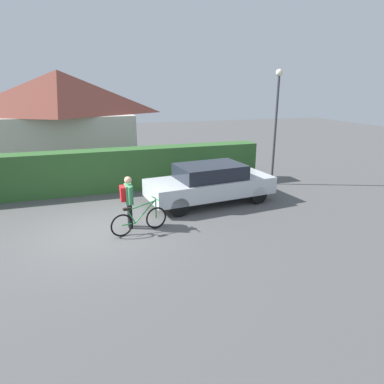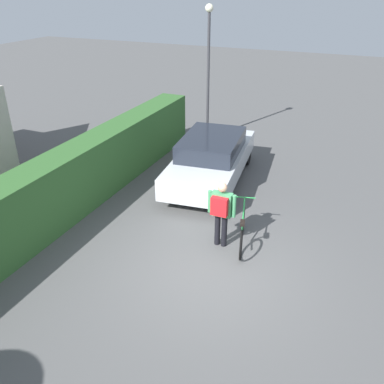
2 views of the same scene
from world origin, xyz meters
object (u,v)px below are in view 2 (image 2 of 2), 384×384
parked_car_near (211,158)px  bicycle (242,230)px  street_lamp (208,57)px  person_rider (221,209)px

parked_car_near → bicycle: parked_car_near is taller
street_lamp → person_rider: bearing=-156.1°
bicycle → parked_car_near: bearing=32.9°
parked_car_near → street_lamp: bearing=23.3°
bicycle → person_rider: (-0.25, 0.44, 0.58)m
parked_car_near → person_rider: person_rider is taller
parked_car_near → person_rider: size_ratio=2.97×
parked_car_near → bicycle: size_ratio=2.77×
parked_car_near → bicycle: (-2.88, -1.87, -0.38)m
parked_car_near → street_lamp: 4.36m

